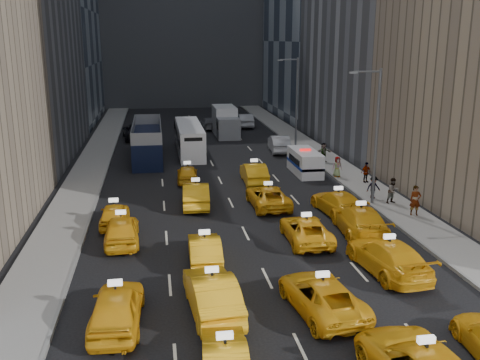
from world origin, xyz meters
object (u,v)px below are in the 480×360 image
object	(u,v)px
city_bus	(189,139)
nypd_van	(305,162)
pedestrian_0	(415,201)
double_decker	(148,141)
box_truck	(225,122)

from	to	relation	value
city_bus	nypd_van	bearing A→B (deg)	-46.21
nypd_van	pedestrian_0	size ratio (longest dim) A/B	2.62
nypd_van	double_decker	distance (m)	15.09
nypd_van	pedestrian_0	distance (m)	12.47
double_decker	box_truck	distance (m)	14.04
box_truck	pedestrian_0	distance (m)	31.77
city_bus	box_truck	world-z (taller)	box_truck
box_truck	pedestrian_0	bearing A→B (deg)	-76.84
pedestrian_0	double_decker	bearing A→B (deg)	140.40
double_decker	box_truck	world-z (taller)	double_decker
nypd_van	city_bus	world-z (taller)	city_bus
double_decker	box_truck	bearing A→B (deg)	58.11
nypd_van	double_decker	world-z (taller)	double_decker
box_truck	pedestrian_0	world-z (taller)	box_truck
nypd_van	box_truck	bearing A→B (deg)	98.56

